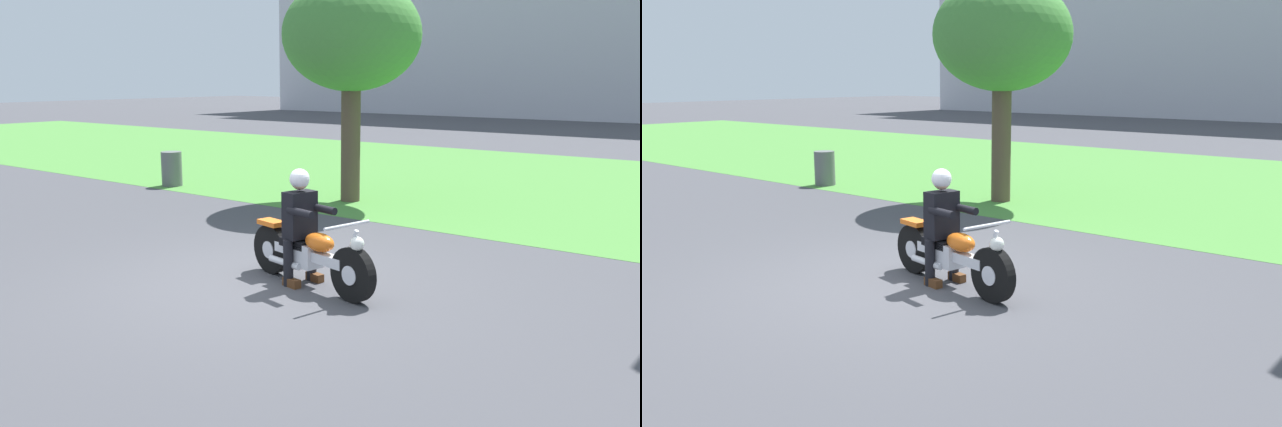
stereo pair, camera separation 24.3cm
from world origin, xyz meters
TOP-DOWN VIEW (x-y plane):
  - ground at (0.00, 0.00)m, footprint 120.00×120.00m
  - grass_verge at (0.00, 9.78)m, footprint 60.00×12.00m
  - motorcycle_lead at (0.60, 0.29)m, footprint 2.09×0.74m
  - rider_lead at (0.43, 0.33)m, footprint 0.61×0.53m
  - tree_roadside at (-2.30, 5.21)m, footprint 2.69×2.69m
  - trash_can at (-6.63, 4.27)m, footprint 0.46×0.46m

SIDE VIEW (x-z plane):
  - ground at x=0.00m, z-range 0.00..0.00m
  - grass_verge at x=0.00m, z-range 0.00..0.01m
  - motorcycle_lead at x=0.60m, z-range -0.05..0.82m
  - trash_can at x=-6.63m, z-range 0.00..0.78m
  - rider_lead at x=0.43m, z-range 0.11..1.51m
  - tree_roadside at x=-2.30m, z-range 1.04..5.36m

